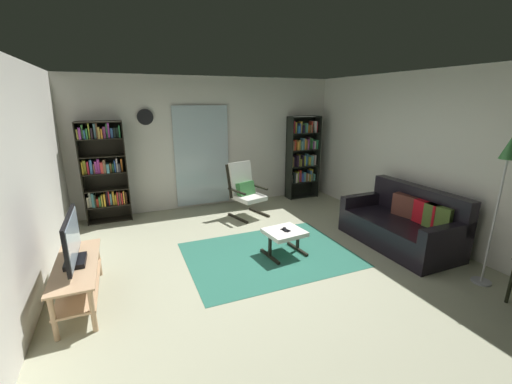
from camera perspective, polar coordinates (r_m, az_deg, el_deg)
name	(u,v)px	position (r m, az deg, el deg)	size (l,w,h in m)	color
ground_plane	(271,265)	(4.49, 2.59, -12.68)	(7.02, 7.02, 0.00)	#A9AA8C
wall_back	(211,143)	(6.73, -7.98, 8.55)	(5.60, 0.06, 2.60)	silver
wall_left	(11,195)	(3.79, -37.24, -0.38)	(0.06, 6.00, 2.60)	silver
wall_right	(428,157)	(5.72, 28.15, 5.53)	(0.06, 6.00, 2.60)	silver
glass_door_panel	(202,156)	(6.65, -9.50, 6.22)	(1.10, 0.01, 2.00)	silver
area_rug	(269,254)	(4.75, 2.32, -10.95)	(2.32, 1.75, 0.01)	#2B6C58
tv_stand	(78,277)	(4.07, -28.93, -13.05)	(0.42, 1.22, 0.48)	tan
television	(72,241)	(3.90, -29.71, -7.60)	(0.20, 0.87, 0.54)	black
bookshelf_near_tv	(104,169)	(6.35, -25.34, 3.64)	(0.75, 0.30, 1.81)	black
bookshelf_near_sofa	(302,155)	(7.31, 8.16, 6.47)	(0.71, 0.30, 1.82)	black
leather_sofa	(403,225)	(5.42, 24.51, -5.32)	(0.89, 1.71, 0.89)	black
lounge_armchair	(245,188)	(6.13, -1.96, 0.68)	(0.72, 0.78, 1.02)	black
ottoman	(284,235)	(4.65, 5.04, -7.52)	(0.57, 0.54, 0.37)	white
tv_remote	(285,230)	(4.63, 5.15, -6.62)	(0.04, 0.14, 0.02)	black
cell_phone	(286,230)	(4.63, 5.26, -6.72)	(0.07, 0.14, 0.01)	black
floor_lamp_by_sofa	(505,170)	(4.52, 37.76, 3.14)	(0.22, 0.22, 1.78)	#A5A5AD
wall_clock	(145,117)	(6.40, -19.01, 12.43)	(0.29, 0.03, 0.29)	silver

